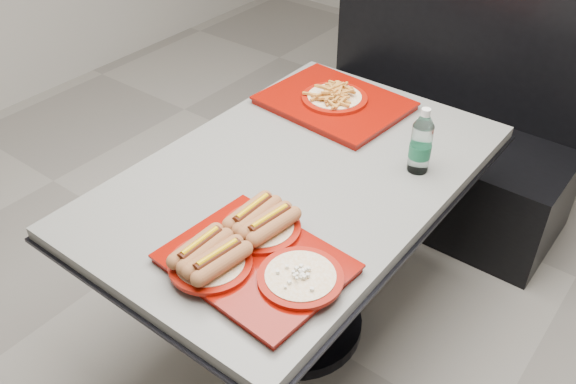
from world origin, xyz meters
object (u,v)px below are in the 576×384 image
Objects in this scene: diner_table at (297,212)px; water_bottle at (421,144)px; booth_bench at (436,126)px; tray_far at (334,100)px; tray_near at (252,253)px.

water_bottle reaches higher than diner_table.
diner_table is 1.05× the size of booth_bench.
diner_table is at bearing -140.28° from water_bottle.
booth_bench is 2.50× the size of tray_far.
water_bottle is at bearing 39.72° from diner_table.
tray_near is 0.68m from water_bottle.
tray_far is at bearing -102.65° from booth_bench.
booth_bench is 1.56m from tray_near.
tray_near reaches higher than diner_table.
tray_far is 2.40× the size of water_bottle.
diner_table is at bearing 110.99° from tray_near.
diner_table is 1.11m from booth_bench.
booth_bench is at bearing 77.35° from tray_far.
water_bottle reaches higher than tray_near.
tray_far reaches higher than diner_table.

